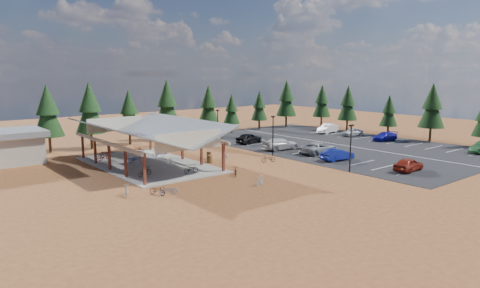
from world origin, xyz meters
TOP-DOWN VIEW (x-y plane):
  - ground at (0.00, 0.00)m, footprint 140.00×140.00m
  - asphalt_lot at (18.50, 3.00)m, footprint 27.00×44.00m
  - concrete_pad at (-10.00, 7.00)m, footprint 10.60×18.60m
  - bike_pavilion at (-10.00, 7.00)m, footprint 11.65×19.40m
  - lamp_post_0 at (5.00, -10.00)m, footprint 0.50×0.25m
  - lamp_post_1 at (5.00, 2.00)m, footprint 0.50×0.25m
  - lamp_post_2 at (5.00, 14.00)m, footprint 0.50×0.25m
  - trash_bin_0 at (-3.85, 3.45)m, footprint 0.60×0.60m
  - trash_bin_1 at (-2.43, 5.62)m, footprint 0.60×0.60m
  - pine_1 at (-16.66, 22.11)m, footprint 3.91×3.91m
  - pine_2 at (-11.34, 21.45)m, footprint 4.01×4.01m
  - pine_3 at (-5.44, 21.86)m, footprint 3.50×3.50m
  - pine_4 at (1.06, 22.08)m, footprint 4.10×4.10m
  - pine_5 at (9.16, 22.39)m, footprint 3.67×3.67m
  - pine_6 at (14.01, 22.28)m, footprint 2.96×2.96m
  - pine_7 at (21.19, 22.99)m, footprint 3.14×3.14m
  - pine_8 at (27.63, 22.29)m, footprint 3.97×3.97m
  - pine_10 at (32.08, -4.77)m, footprint 3.89×3.89m
  - pine_11 at (32.56, 2.87)m, footprint 2.99×2.99m
  - pine_12 at (32.41, 11.24)m, footprint 3.59×3.59m
  - pine_13 at (33.57, 18.37)m, footprint 3.58×3.58m
  - bike_0 at (-13.09, 1.70)m, footprint 1.95×1.18m
  - bike_1 at (-11.51, 5.80)m, footprint 1.54×0.66m
  - bike_2 at (-10.82, 8.39)m, footprint 1.97×1.21m
  - bike_3 at (-13.21, 12.09)m, footprint 1.85×0.72m
  - bike_4 at (-8.68, -0.09)m, footprint 1.76×0.69m
  - bike_5 at (-9.24, 3.80)m, footprint 1.90×0.99m
  - bike_6 at (-7.22, 9.65)m, footprint 1.84×0.78m
  - bike_7 at (-8.26, 13.55)m, footprint 1.71×0.89m
  - bike_8 at (-15.19, -4.92)m, footprint 1.16×1.70m
  - bike_9 at (-17.41, -3.53)m, footprint 1.02×1.74m
  - bike_10 at (-14.43, -5.48)m, footprint 1.61×0.96m
  - bike_12 at (-5.50, -3.60)m, footprint 1.50×1.72m
  - bike_13 at (-6.02, -8.04)m, footprint 1.57×0.95m
  - bike_14 at (-0.67, 4.66)m, footprint 1.05×1.62m
  - bike_16 at (1.74, -0.75)m, footprint 1.90×1.02m
  - car_0 at (10.30, -13.71)m, footprint 4.30×1.92m
  - car_1 at (8.90, -5.24)m, footprint 4.49×2.03m
  - car_2 at (10.48, -0.93)m, footprint 5.58×2.62m
  - car_3 at (8.78, 4.43)m, footprint 5.76×2.91m
  - car_4 at (8.86, 11.31)m, footprint 4.70×2.38m
  - car_7 at (27.17, -0.01)m, footprint 4.75×2.23m
  - car_8 at (27.37, 6.31)m, footprint 4.18×2.12m
  - car_9 at (27.20, 11.42)m, footprint 5.14×2.57m

SIDE VIEW (x-z plane):
  - ground at x=0.00m, z-range 0.00..0.00m
  - asphalt_lot at x=18.50m, z-range 0.00..0.04m
  - concrete_pad at x=-10.00m, z-range 0.00..0.10m
  - bike_10 at x=-14.43m, z-range 0.00..0.80m
  - bike_14 at x=-0.67m, z-range 0.00..0.81m
  - bike_8 at x=-15.19m, z-range 0.00..0.85m
  - bike_12 at x=-5.50m, z-range 0.00..0.90m
  - trash_bin_0 at x=-3.85m, z-range 0.00..0.90m
  - trash_bin_1 at x=-2.43m, z-range 0.00..0.90m
  - bike_13 at x=-6.02m, z-range 0.00..0.91m
  - bike_16 at x=1.74m, z-range 0.00..0.95m
  - bike_9 at x=-17.41m, z-range 0.00..1.01m
  - bike_1 at x=-11.51m, z-range 0.10..0.99m
  - bike_4 at x=-8.68m, z-range 0.10..1.01m
  - bike_6 at x=-7.22m, z-range 0.10..1.04m
  - bike_0 at x=-13.09m, z-range 0.10..1.07m
  - bike_2 at x=-10.82m, z-range 0.10..1.08m
  - bike_7 at x=-8.26m, z-range 0.10..1.09m
  - bike_3 at x=-13.21m, z-range 0.10..1.18m
  - bike_5 at x=-9.24m, z-range 0.10..1.20m
  - car_7 at x=27.17m, z-range 0.04..1.38m
  - car_8 at x=27.37m, z-range 0.04..1.40m
  - car_1 at x=8.90m, z-range 0.04..1.47m
  - car_0 at x=10.30m, z-range 0.04..1.48m
  - car_4 at x=8.86m, z-range 0.04..1.58m
  - car_2 at x=10.48m, z-range 0.04..1.58m
  - car_3 at x=8.78m, z-range 0.04..1.64m
  - car_9 at x=27.20m, z-range 0.04..1.66m
  - lamp_post_0 at x=5.00m, z-range 0.41..5.55m
  - lamp_post_1 at x=5.00m, z-range 0.41..5.55m
  - lamp_post_2 at x=5.00m, z-range 0.41..5.55m
  - bike_pavilion at x=-10.00m, z-range 1.34..6.31m
  - pine_6 at x=14.01m, z-range 0.76..7.65m
  - pine_11 at x=32.56m, z-range 0.77..7.72m
  - pine_7 at x=21.19m, z-range 0.80..8.11m
  - pine_3 at x=-5.44m, z-range 0.90..9.05m
  - pine_13 at x=33.57m, z-range 0.92..9.25m
  - pine_12 at x=32.41m, z-range 0.92..9.28m
  - pine_5 at x=9.16m, z-range 0.95..9.49m
  - pine_10 at x=32.08m, z-range 1.00..10.07m
  - pine_1 at x=-16.66m, z-range 1.01..10.12m
  - pine_8 at x=27.63m, z-range 1.03..10.28m
  - pine_2 at x=-11.34m, z-range 1.04..10.39m
  - pine_4 at x=1.06m, z-range 1.06..10.62m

